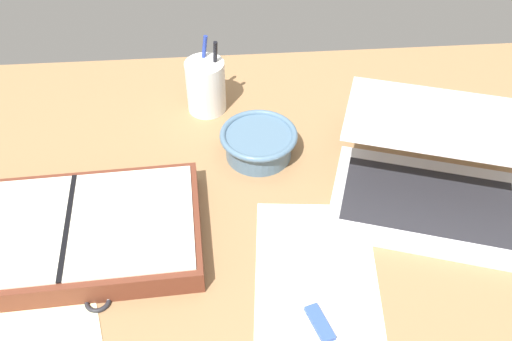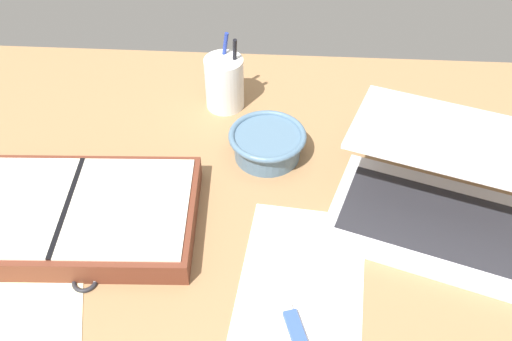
{
  "view_description": "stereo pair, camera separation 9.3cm",
  "coord_description": "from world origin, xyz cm",
  "px_view_note": "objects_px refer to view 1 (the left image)",
  "views": [
    {
      "loc": [
        -5.1,
        -62.7,
        73.74
      ],
      "look_at": [
        0.15,
        4.2,
        9.0
      ],
      "focal_mm": 40.0,
      "sensor_mm": 36.0,
      "label": 1
    },
    {
      "loc": [
        4.22,
        -62.78,
        73.74
      ],
      "look_at": [
        0.15,
        4.2,
        9.0
      ],
      "focal_mm": 40.0,
      "sensor_mm": 36.0,
      "label": 2
    }
  ],
  "objects_px": {
    "planner": "(70,234)",
    "scissors": "(108,292)",
    "pen_cup": "(206,86)",
    "laptop": "(432,175)",
    "bowl": "(259,143)"
  },
  "relations": [
    {
      "from": "laptop",
      "to": "pen_cup",
      "type": "bearing_deg",
      "value": 161.87
    },
    {
      "from": "laptop",
      "to": "pen_cup",
      "type": "xyz_separation_m",
      "value": [
        -0.37,
        0.28,
        0.01
      ]
    },
    {
      "from": "laptop",
      "to": "scissors",
      "type": "bearing_deg",
      "value": -144.8
    },
    {
      "from": "laptop",
      "to": "pen_cup",
      "type": "relative_size",
      "value": 2.53
    },
    {
      "from": "scissors",
      "to": "bowl",
      "type": "bearing_deg",
      "value": 44.41
    },
    {
      "from": "bowl",
      "to": "planner",
      "type": "relative_size",
      "value": 0.34
    },
    {
      "from": "planner",
      "to": "scissors",
      "type": "distance_m",
      "value": 0.12
    },
    {
      "from": "laptop",
      "to": "bowl",
      "type": "distance_m",
      "value": 0.31
    },
    {
      "from": "planner",
      "to": "scissors",
      "type": "relative_size",
      "value": 3.24
    },
    {
      "from": "planner",
      "to": "pen_cup",
      "type": "bearing_deg",
      "value": 54.07
    },
    {
      "from": "planner",
      "to": "scissors",
      "type": "bearing_deg",
      "value": -59.34
    },
    {
      "from": "pen_cup",
      "to": "scissors",
      "type": "height_order",
      "value": "pen_cup"
    },
    {
      "from": "bowl",
      "to": "planner",
      "type": "height_order",
      "value": "bowl"
    },
    {
      "from": "pen_cup",
      "to": "planner",
      "type": "height_order",
      "value": "pen_cup"
    },
    {
      "from": "pen_cup",
      "to": "scissors",
      "type": "xyz_separation_m",
      "value": [
        -0.15,
        -0.44,
        -0.05
      ]
    }
  ]
}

